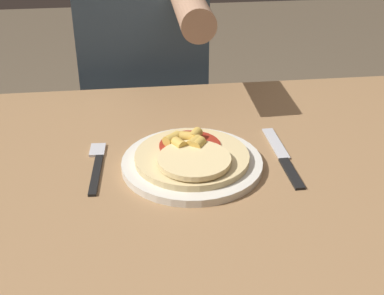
{
  "coord_description": "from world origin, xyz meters",
  "views": [
    {
      "loc": [
        -0.09,
        -0.79,
        1.23
      ],
      "look_at": [
        0.01,
        0.02,
        0.77
      ],
      "focal_mm": 50.0,
      "sensor_mm": 36.0,
      "label": 1
    }
  ],
  "objects_px": {
    "plate": "(192,163)",
    "pizza": "(192,156)",
    "dining_table": "(188,226)",
    "knife": "(283,157)",
    "person_diner": "(144,62)",
    "fork": "(97,164)"
  },
  "relations": [
    {
      "from": "plate",
      "to": "pizza",
      "type": "distance_m",
      "value": 0.02
    },
    {
      "from": "dining_table",
      "to": "pizza",
      "type": "relative_size",
      "value": 5.3
    },
    {
      "from": "dining_table",
      "to": "knife",
      "type": "bearing_deg",
      "value": 8.89
    },
    {
      "from": "dining_table",
      "to": "pizza",
      "type": "distance_m",
      "value": 0.14
    },
    {
      "from": "plate",
      "to": "person_diner",
      "type": "height_order",
      "value": "person_diner"
    },
    {
      "from": "pizza",
      "to": "person_diner",
      "type": "relative_size",
      "value": 0.16
    },
    {
      "from": "knife",
      "to": "person_diner",
      "type": "xyz_separation_m",
      "value": [
        -0.23,
        0.57,
        -0.01
      ]
    },
    {
      "from": "plate",
      "to": "person_diner",
      "type": "relative_size",
      "value": 0.2
    },
    {
      "from": "dining_table",
      "to": "person_diner",
      "type": "height_order",
      "value": "person_diner"
    },
    {
      "from": "pizza",
      "to": "knife",
      "type": "bearing_deg",
      "value": 3.85
    },
    {
      "from": "pizza",
      "to": "knife",
      "type": "height_order",
      "value": "pizza"
    },
    {
      "from": "plate",
      "to": "person_diner",
      "type": "distance_m",
      "value": 0.58
    },
    {
      "from": "fork",
      "to": "knife",
      "type": "xyz_separation_m",
      "value": [
        0.34,
        -0.02,
        0.0
      ]
    },
    {
      "from": "dining_table",
      "to": "plate",
      "type": "bearing_deg",
      "value": 62.12
    },
    {
      "from": "pizza",
      "to": "fork",
      "type": "xyz_separation_m",
      "value": [
        -0.17,
        0.03,
        -0.02
      ]
    },
    {
      "from": "pizza",
      "to": "knife",
      "type": "relative_size",
      "value": 0.93
    },
    {
      "from": "pizza",
      "to": "fork",
      "type": "bearing_deg",
      "value": 170.3
    },
    {
      "from": "fork",
      "to": "person_diner",
      "type": "height_order",
      "value": "person_diner"
    },
    {
      "from": "dining_table",
      "to": "plate",
      "type": "relative_size",
      "value": 4.3
    },
    {
      "from": "pizza",
      "to": "fork",
      "type": "height_order",
      "value": "pizza"
    },
    {
      "from": "fork",
      "to": "knife",
      "type": "relative_size",
      "value": 0.8
    },
    {
      "from": "dining_table",
      "to": "person_diner",
      "type": "bearing_deg",
      "value": 95.0
    }
  ]
}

